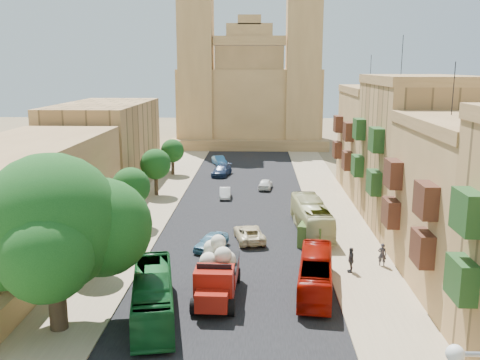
# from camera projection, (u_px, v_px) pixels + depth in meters

# --- Properties ---
(road_surface) EXTENTS (14.00, 140.00, 0.01)m
(road_surface) POSITION_uv_depth(u_px,v_px,m) (241.00, 210.00, 55.45)
(road_surface) COLOR black
(road_surface) RESTS_ON ground
(sidewalk_east) EXTENTS (5.00, 140.00, 0.01)m
(sidewalk_east) POSITION_uv_depth(u_px,v_px,m) (333.00, 210.00, 55.12)
(sidewalk_east) COLOR #9D8767
(sidewalk_east) RESTS_ON ground
(sidewalk_west) EXTENTS (5.00, 140.00, 0.01)m
(sidewalk_west) POSITION_uv_depth(u_px,v_px,m) (151.00, 209.00, 55.78)
(sidewalk_west) COLOR #9D8767
(sidewalk_west) RESTS_ON ground
(kerb_east) EXTENTS (0.25, 140.00, 0.12)m
(kerb_east) POSITION_uv_depth(u_px,v_px,m) (309.00, 210.00, 55.20)
(kerb_east) COLOR #9D8767
(kerb_east) RESTS_ON ground
(kerb_west) EXTENTS (0.25, 140.00, 0.12)m
(kerb_west) POSITION_uv_depth(u_px,v_px,m) (174.00, 208.00, 55.68)
(kerb_west) COLOR #9D8767
(kerb_west) RESTS_ON ground
(townhouse_b) EXTENTS (9.00, 14.00, 14.90)m
(townhouse_b) POSITION_uv_depth(u_px,v_px,m) (474.00, 205.00, 35.15)
(townhouse_b) COLOR #A87F4B
(townhouse_b) RESTS_ON ground
(townhouse_c) EXTENTS (9.00, 14.00, 17.40)m
(townhouse_c) POSITION_uv_depth(u_px,v_px,m) (415.00, 152.00, 48.57)
(townhouse_c) COLOR tan
(townhouse_c) RESTS_ON ground
(townhouse_d) EXTENTS (9.00, 14.00, 15.90)m
(townhouse_d) POSITION_uv_depth(u_px,v_px,m) (380.00, 140.00, 62.41)
(townhouse_d) COLOR #A87F4B
(townhouse_d) RESTS_ON ground
(west_wall) EXTENTS (1.00, 40.00, 1.80)m
(west_wall) POSITION_uv_depth(u_px,v_px,m) (92.00, 229.00, 45.93)
(west_wall) COLOR #A87F4B
(west_wall) RESTS_ON ground
(west_building_low) EXTENTS (10.00, 28.00, 8.40)m
(west_building_low) POSITION_uv_depth(u_px,v_px,m) (16.00, 196.00, 43.47)
(west_building_low) COLOR olive
(west_building_low) RESTS_ON ground
(west_building_mid) EXTENTS (10.00, 22.00, 10.00)m
(west_building_mid) POSITION_uv_depth(u_px,v_px,m) (105.00, 142.00, 68.71)
(west_building_mid) COLOR tan
(west_building_mid) RESTS_ON ground
(church) EXTENTS (28.00, 22.50, 36.30)m
(church) POSITION_uv_depth(u_px,v_px,m) (250.00, 93.00, 100.97)
(church) COLOR #A87F4B
(church) RESTS_ON ground
(ficus_tree) EXTENTS (10.09, 9.28, 10.09)m
(ficus_tree) POSITION_uv_depth(u_px,v_px,m) (54.00, 228.00, 29.13)
(ficus_tree) COLOR #392A1C
(ficus_tree) RESTS_ON ground
(street_tree_a) EXTENTS (3.31, 3.31, 5.08)m
(street_tree_a) POSITION_uv_depth(u_px,v_px,m) (91.00, 229.00, 37.50)
(street_tree_a) COLOR #392A1C
(street_tree_a) RESTS_ON ground
(street_tree_b) EXTENTS (3.59, 3.59, 5.52)m
(street_tree_b) POSITION_uv_depth(u_px,v_px,m) (131.00, 187.00, 49.16)
(street_tree_b) COLOR #392A1C
(street_tree_b) RESTS_ON ground
(street_tree_c) EXTENTS (3.51, 3.51, 5.40)m
(street_tree_c) POSITION_uv_depth(u_px,v_px,m) (156.00, 164.00, 60.91)
(street_tree_c) COLOR #392A1C
(street_tree_c) RESTS_ON ground
(street_tree_d) EXTENTS (3.18, 3.18, 4.89)m
(street_tree_d) POSITION_uv_depth(u_px,v_px,m) (172.00, 151.00, 72.71)
(street_tree_d) COLOR #392A1C
(street_tree_d) RESTS_ON ground
(red_truck) EXTENTS (2.82, 6.74, 3.89)m
(red_truck) POSITION_uv_depth(u_px,v_px,m) (217.00, 272.00, 34.08)
(red_truck) COLOR maroon
(red_truck) RESTS_ON ground
(olive_pickup) EXTENTS (3.09, 4.83, 1.85)m
(olive_pickup) POSITION_uv_depth(u_px,v_px,m) (314.00, 231.00, 45.27)
(olive_pickup) COLOR #3E5B22
(olive_pickup) RESTS_ON ground
(bus_green_north) EXTENTS (4.01, 9.88, 2.68)m
(bus_green_north) POSITION_uv_depth(u_px,v_px,m) (153.00, 296.00, 31.49)
(bus_green_north) COLOR #125222
(bus_green_north) RESTS_ON ground
(bus_red_east) EXTENTS (3.11, 8.93, 2.43)m
(bus_red_east) POSITION_uv_depth(u_px,v_px,m) (316.00, 274.00, 35.07)
(bus_red_east) COLOR #9D0C03
(bus_red_east) RESTS_ON ground
(bus_cream_east) EXTENTS (3.10, 10.30, 2.83)m
(bus_cream_east) POSITION_uv_depth(u_px,v_px,m) (311.00, 217.00, 47.70)
(bus_cream_east) COLOR #C6C386
(bus_cream_east) RESTS_ON ground
(car_blue_a) EXTENTS (3.01, 4.21, 1.33)m
(car_blue_a) POSITION_uv_depth(u_px,v_px,m) (211.00, 242.00, 43.29)
(car_blue_a) COLOR teal
(car_blue_a) RESTS_ON ground
(car_white_a) EXTENTS (1.40, 3.53, 1.14)m
(car_white_a) POSITION_uv_depth(u_px,v_px,m) (225.00, 193.00, 60.24)
(car_white_a) COLOR silver
(car_white_a) RESTS_ON ground
(car_cream) EXTENTS (3.07, 5.13, 1.34)m
(car_cream) POSITION_uv_depth(u_px,v_px,m) (249.00, 233.00, 45.38)
(car_cream) COLOR beige
(car_cream) RESTS_ON ground
(car_dkblue) EXTENTS (2.86, 5.17, 1.42)m
(car_dkblue) POSITION_uv_depth(u_px,v_px,m) (222.00, 171.00, 72.42)
(car_dkblue) COLOR #162544
(car_dkblue) RESTS_ON ground
(car_white_b) EXTENTS (1.95, 3.85, 1.26)m
(car_white_b) POSITION_uv_depth(u_px,v_px,m) (265.00, 184.00, 64.63)
(car_white_b) COLOR white
(car_white_b) RESTS_ON ground
(car_blue_b) EXTENTS (2.64, 4.35, 1.35)m
(car_blue_b) POSITION_uv_depth(u_px,v_px,m) (219.00, 160.00, 80.34)
(car_blue_b) COLOR teal
(car_blue_b) RESTS_ON ground
(pedestrian_a) EXTENTS (0.74, 0.60, 1.75)m
(pedestrian_a) POSITION_uv_depth(u_px,v_px,m) (382.00, 255.00, 39.71)
(pedestrian_a) COLOR #29272D
(pedestrian_a) RESTS_ON ground
(pedestrian_c) EXTENTS (0.50, 1.11, 1.86)m
(pedestrian_c) POSITION_uv_depth(u_px,v_px,m) (351.00, 260.00, 38.46)
(pedestrian_c) COLOR #363639
(pedestrian_c) RESTS_ON ground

